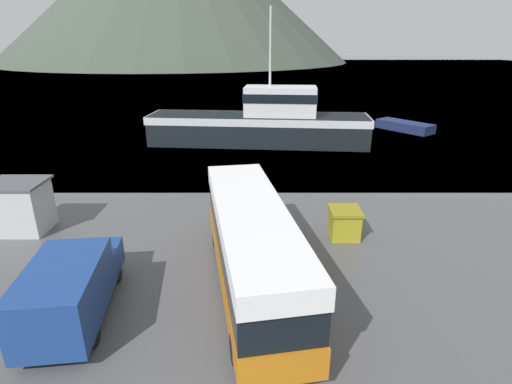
% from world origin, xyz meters
% --- Properties ---
extents(water_surface, '(240.00, 240.00, 0.00)m').
position_xyz_m(water_surface, '(0.00, 138.39, 0.00)').
color(water_surface, slate).
rests_on(water_surface, ground).
extents(tour_bus, '(4.18, 10.65, 3.36)m').
position_xyz_m(tour_bus, '(0.15, 8.22, 1.88)').
color(tour_bus, '#B26614').
rests_on(tour_bus, ground).
extents(delivery_van, '(2.86, 5.97, 2.26)m').
position_xyz_m(delivery_van, '(-5.87, 6.50, 1.21)').
color(delivery_van, navy).
rests_on(delivery_van, ground).
extents(fishing_boat, '(19.98, 6.13, 11.53)m').
position_xyz_m(fishing_boat, '(0.88, 31.06, 1.96)').
color(fishing_boat, black).
rests_on(fishing_boat, water_surface).
extents(storage_bin, '(1.46, 1.52, 1.44)m').
position_xyz_m(storage_bin, '(4.54, 12.48, 0.73)').
color(storage_bin, olive).
rests_on(storage_bin, ground).
extents(dock_kiosk, '(2.64, 2.23, 2.56)m').
position_xyz_m(dock_kiosk, '(-11.23, 13.19, 1.29)').
color(dock_kiosk, '#B2B2B7').
rests_on(dock_kiosk, ground).
extents(small_boat, '(5.25, 5.86, 0.93)m').
position_xyz_m(small_boat, '(15.92, 36.72, 0.46)').
color(small_boat, '#19234C').
rests_on(small_boat, water_surface).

